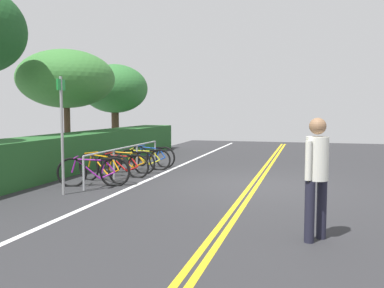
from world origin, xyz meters
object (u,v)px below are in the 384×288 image
Objects in this scene: bicycle_0 at (94,172)px; tree_extra at (115,89)px; tree_far_right at (66,79)px; bicycle_1 at (103,168)px; bicycle_4 at (144,160)px; pedestrian at (317,170)px; bicycle_5 at (152,156)px; bike_rack at (126,154)px; bicycle_3 at (128,162)px; sign_post_near at (62,125)px; bicycle_2 at (122,165)px.

bicycle_0 is 8.70m from tree_extra.
tree_far_right reaches higher than tree_extra.
bicycle_4 is (2.30, -0.21, -0.04)m from bicycle_1.
tree_extra is at bearing 23.35° from bicycle_1.
bicycle_1 is 1.00× the size of pedestrian.
bicycle_5 is at bearing 36.88° from pedestrian.
tree_far_right reaches higher than bike_rack.
bicycle_5 is 5.72m from tree_extra.
tree_far_right is 3.75m from tree_extra.
tree_far_right is at bearing 84.86° from bicycle_5.
bicycle_1 is 2.31m from bicycle_4.
bicycle_3 is 4.44m from tree_far_right.
bicycle_0 is 3.72m from bicycle_5.
tree_far_right is (1.07, 3.34, 2.61)m from bicycle_4.
bike_rack is 1.85× the size of sign_post_near.
bicycle_4 reaches higher than bicycle_2.
bicycle_3 is (0.37, 0.12, -0.28)m from bike_rack.
bicycle_0 is 1.02× the size of bicycle_5.
bicycle_5 is at bearing -3.28° from bicycle_1.
bicycle_3 is at bearing 45.14° from pedestrian.
tree_far_right is at bearing 38.51° from bicycle_0.
bicycle_4 is at bearing -107.71° from tree_far_right.
tree_extra reaches higher than bicycle_1.
bicycle_4 is 0.77m from bicycle_5.
pedestrian is (-3.65, -5.22, 0.65)m from bicycle_1.
bike_rack is 1.15m from bicycle_4.
bicycle_3 is at bearing 0.76° from bicycle_1.
sign_post_near reaches higher than bicycle_4.
tree_far_right is (7.02, 8.35, 1.92)m from pedestrian.
sign_post_near is (-2.60, 0.21, 1.21)m from bicycle_2.
bike_rack reaches higher than bicycle_2.
bicycle_4 is (1.44, -0.09, 0.00)m from bicycle_2.
bicycle_2 is (1.50, -0.06, -0.03)m from bicycle_0.
bicycle_3 is at bearing -151.21° from tree_extra.
bicycle_0 is 0.96× the size of bicycle_1.
bicycle_3 is at bearing 162.34° from bicycle_4.
bicycle_4 is (0.74, -0.24, -0.00)m from bicycle_3.
tree_extra is at bearing 28.19° from bike_rack.
bicycle_4 is 0.98× the size of bicycle_5.
tree_far_right is 1.03× the size of tree_extra.
sign_post_near reaches higher than bicycle_5.
tree_extra reaches higher than bike_rack.
bicycle_5 is 0.95× the size of pedestrian.
bike_rack is 0.48m from bicycle_3.
bike_rack reaches higher than bicycle_4.
tree_far_right is at bearing 59.82° from bicycle_3.
bicycle_0 is at bearing -177.75° from bicycle_3.
bicycle_3 is 0.98× the size of pedestrian.
sign_post_near is (-1.73, 0.08, 1.17)m from bicycle_1.
tree_extra is (7.11, 3.07, 2.39)m from bicycle_1.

